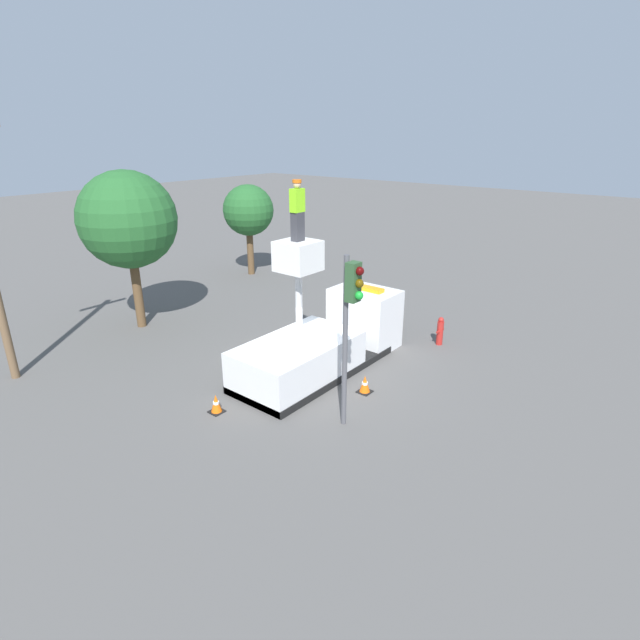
{
  "coord_description": "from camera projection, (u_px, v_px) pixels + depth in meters",
  "views": [
    {
      "loc": [
        -11.59,
        -9.64,
        7.58
      ],
      "look_at": [
        -1.33,
        -1.33,
        2.56
      ],
      "focal_mm": 28.0,
      "sensor_mm": 36.0,
      "label": 1
    }
  ],
  "objects": [
    {
      "name": "fire_hydrant",
      "position": [
        440.0,
        331.0,
        18.72
      ],
      "size": [
        0.48,
        0.24,
        1.09
      ],
      "color": "#B2231E",
      "rests_on": "ground"
    },
    {
      "name": "tree_right_bg",
      "position": [
        248.0,
        211.0,
        26.99
      ],
      "size": [
        2.74,
        2.74,
        4.92
      ],
      "color": "brown",
      "rests_on": "ground"
    },
    {
      "name": "traffic_light_pole",
      "position": [
        350.0,
        310.0,
        12.52
      ],
      "size": [
        0.34,
        0.57,
        4.76
      ],
      "color": "#515156",
      "rests_on": "ground"
    },
    {
      "name": "bucket_truck",
      "position": [
        323.0,
        343.0,
        16.81
      ],
      "size": [
        6.7,
        2.42,
        4.55
      ],
      "color": "black",
      "rests_on": "ground"
    },
    {
      "name": "traffic_cone_rear",
      "position": [
        216.0,
        404.0,
        14.26
      ],
      "size": [
        0.39,
        0.39,
        0.56
      ],
      "color": "black",
      "rests_on": "ground"
    },
    {
      "name": "traffic_cone_curbside",
      "position": [
        365.0,
        385.0,
        15.36
      ],
      "size": [
        0.41,
        0.41,
        0.56
      ],
      "color": "black",
      "rests_on": "ground"
    },
    {
      "name": "worker",
      "position": [
        297.0,
        211.0,
        14.32
      ],
      "size": [
        0.4,
        0.26,
        1.75
      ],
      "color": "#38383D",
      "rests_on": "bucket_truck"
    },
    {
      "name": "ground_plane",
      "position": [
        314.0,
        371.0,
        16.78
      ],
      "size": [
        120.0,
        120.0,
        0.0
      ],
      "primitive_type": "plane",
      "color": "#565451"
    },
    {
      "name": "tree_left_bg",
      "position": [
        128.0,
        220.0,
        19.14
      ],
      "size": [
        3.74,
        3.74,
        6.25
      ],
      "color": "brown",
      "rests_on": "ground"
    }
  ]
}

